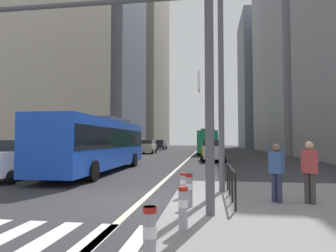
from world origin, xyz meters
TOP-DOWN VIEW (x-y plane):
  - ground_plane at (0.00, 20.00)m, footprint 160.00×160.00m
  - crosswalk_stripes at (-1.00, -4.00)m, footprint 5.85×3.20m
  - lane_centre_line at (0.00, 30.00)m, footprint 0.20×80.00m
  - office_tower_left_mid at (-16.00, 40.08)m, footprint 11.11×16.29m
  - office_tower_left_far at (-16.00, 66.84)m, footprint 12.08×25.65m
  - office_tower_right_mid at (17.00, 42.24)m, footprint 10.89×25.51m
  - office_tower_right_far at (17.00, 66.26)m, footprint 13.60×16.10m
  - city_bus_blue_oncoming at (-4.47, 7.95)m, footprint 2.79×12.18m
  - sedan_white_oncoming at (-7.35, 4.28)m, footprint 2.08×4.32m
  - city_bus_red_receding at (2.03, 31.80)m, footprint 2.81×11.74m
  - city_bus_red_distant at (2.07, 53.37)m, footprint 2.72×11.17m
  - car_oncoming_mid at (-7.41, 47.97)m, footprint 2.10×4.53m
  - car_receding_near at (2.39, 19.78)m, footprint 2.13×4.23m
  - car_receding_far at (2.59, 17.99)m, footprint 2.13×4.49m
  - car_oncoming_far at (-6.60, 32.22)m, footprint 2.16×4.58m
  - traffic_signal_gantry at (-0.16, -1.84)m, footprint 6.88×0.65m
  - street_lamp_post at (2.59, 1.49)m, footprint 5.50×0.32m
  - bollard_front at (1.34, -5.00)m, footprint 0.20×0.20m
  - bollard_left at (1.62, -3.11)m, footprint 0.20×0.20m
  - bollard_right at (1.61, -1.02)m, footprint 0.20×0.20m
  - bollard_back at (1.32, 0.30)m, footprint 0.20×0.20m
  - pedestrian_railing at (2.80, 0.22)m, footprint 0.06×3.26m
  - pedestrian_waiting at (4.08, -0.14)m, footprint 0.45×0.43m
  - pedestrian_walking at (4.96, -0.21)m, footprint 0.45×0.43m

SIDE VIEW (x-z plane):
  - ground_plane at x=0.00m, z-range 0.00..0.00m
  - crosswalk_stripes at x=-1.00m, z-range 0.00..0.01m
  - lane_centre_line at x=0.00m, z-range 0.00..0.01m
  - bollard_back at x=1.32m, z-range 0.20..0.96m
  - bollard_left at x=1.62m, z-range 0.20..1.06m
  - bollard_right at x=1.61m, z-range 0.20..1.07m
  - bollard_front at x=1.34m, z-range 0.20..1.08m
  - pedestrian_railing at x=2.80m, z-range 0.35..1.33m
  - car_receding_near at x=2.39m, z-range 0.02..1.96m
  - sedan_white_oncoming at x=-7.35m, z-range 0.02..1.96m
  - car_receding_far at x=2.59m, z-range 0.02..1.96m
  - car_oncoming_mid at x=-7.41m, z-range 0.02..1.96m
  - car_oncoming_far at x=-6.60m, z-range 0.02..1.96m
  - pedestrian_waiting at x=4.08m, z-range 0.24..1.93m
  - pedestrian_walking at x=4.96m, z-range 0.25..2.01m
  - city_bus_red_distant at x=2.07m, z-range 0.14..3.54m
  - city_bus_red_receding at x=2.03m, z-range 0.14..3.54m
  - city_bus_blue_oncoming at x=-4.47m, z-range 0.14..3.54m
  - traffic_signal_gantry at x=-0.16m, z-range 1.15..7.15m
  - street_lamp_post at x=2.59m, z-range 1.28..9.28m
  - office_tower_right_far at x=17.00m, z-range 0.00..32.95m
  - office_tower_right_mid at x=17.00m, z-range 0.00..37.25m
  - office_tower_left_mid at x=-16.00m, z-range 0.00..44.71m
  - office_tower_left_far at x=-16.00m, z-range 0.00..46.97m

